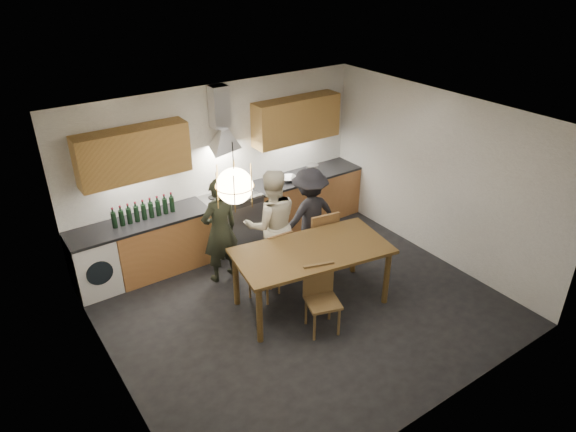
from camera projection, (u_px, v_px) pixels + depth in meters
ground at (302, 305)px, 7.08m from camera, size 5.00×5.00×0.00m
room_shell at (303, 193)px, 6.28m from camera, size 5.02×4.52×2.61m
counter_run at (232, 220)px, 8.30m from camera, size 5.00×0.62×0.90m
range_stove at (231, 221)px, 8.29m from camera, size 0.90×0.60×0.92m
wall_fixtures at (223, 135)px, 7.70m from camera, size 4.30×0.54×1.10m
pendant_lamp at (235, 186)px, 5.52m from camera, size 0.43×0.43×0.70m
dining_table at (312, 256)px, 6.77m from camera, size 2.18×1.35×0.86m
chair_back_left at (269, 270)px, 7.02m from camera, size 0.48×0.48×0.81m
chair_back_mid at (277, 254)px, 7.30m from camera, size 0.41×0.41×0.87m
chair_back_right at (321, 237)px, 7.58m from camera, size 0.52×0.52×1.00m
chair_front at (321, 293)px, 6.46m from camera, size 0.51×0.51×0.89m
person_left at (220, 230)px, 7.30m from camera, size 0.62×0.44×1.60m
person_mid at (272, 225)px, 7.37m from camera, size 0.97×0.86×1.68m
person_right at (309, 215)px, 7.79m from camera, size 0.99×0.58×1.52m
mixing_bowl at (288, 179)px, 8.57m from camera, size 0.37×0.37×0.07m
stock_pot at (312, 169)px, 8.86m from camera, size 0.24×0.24×0.14m
wine_bottles at (144, 210)px, 7.32m from camera, size 0.93×0.07×0.30m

